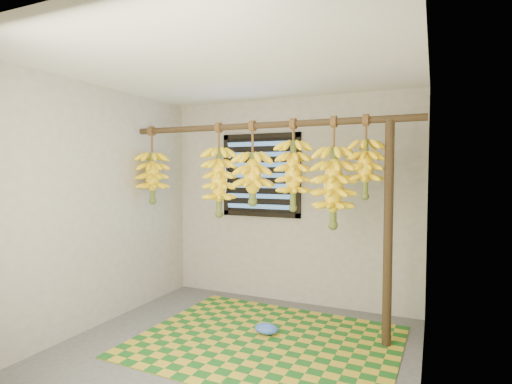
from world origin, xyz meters
The scene contains 16 objects.
floor centered at (0.00, 0.00, -0.01)m, with size 3.00×3.00×0.01m, color #4B4B4B.
ceiling centered at (0.00, 0.00, 2.40)m, with size 3.00×3.00×0.01m, color silver.
wall_back centered at (0.00, 1.50, 1.20)m, with size 3.00×0.01×2.40m, color gray.
wall_left centered at (-1.50, 0.00, 1.20)m, with size 0.01×3.00×2.40m, color gray.
wall_right centered at (1.50, 0.00, 1.20)m, with size 0.01×3.00×2.40m, color gray.
window centered at (-0.35, 1.48, 1.50)m, with size 1.00×0.04×1.00m.
hanging_pole centered at (0.00, 0.70, 2.00)m, with size 0.06×0.06×3.00m, color #3F2D17.
support_post centered at (1.20, 0.70, 1.00)m, with size 0.08×0.08×2.00m, color #3F2D17.
woven_mat centered at (0.20, 0.34, 0.01)m, with size 2.28×1.83×0.01m, color #195719.
plastic_bag centered at (0.14, 0.48, 0.06)m, with size 0.24×0.17×0.10m, color blue.
banana_bunch_a centered at (-1.35, 0.70, 1.48)m, with size 0.35×0.35×0.86m.
banana_bunch_b centered at (-0.49, 0.70, 1.44)m, with size 0.34×0.34×0.97m.
banana_bunch_c centered at (-0.10, 0.70, 1.48)m, with size 0.39×0.39×0.83m.
banana_bunch_d centered at (0.32, 0.70, 1.51)m, with size 0.33×0.33×0.87m.
banana_bunch_e centered at (0.71, 0.70, 1.40)m, with size 0.39×0.39×1.02m.
banana_bunch_f centered at (1.00, 0.70, 1.57)m, with size 0.30×0.30×0.74m.
Camera 1 is at (1.56, -2.93, 1.55)m, focal length 28.00 mm.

